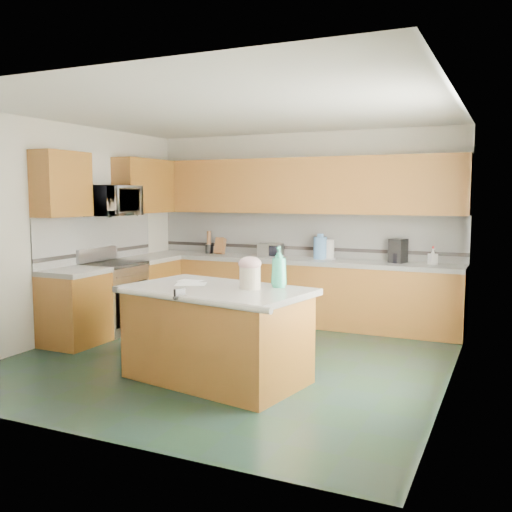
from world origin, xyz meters
The scene contains 52 objects.
floor centered at (0.00, 0.00, 0.00)m, with size 4.60×4.60×0.00m, color black.
ceiling centered at (0.00, 0.00, 2.70)m, with size 4.60×4.60×0.00m, color white.
wall_back centered at (0.00, 2.32, 1.35)m, with size 4.60×0.04×2.70m, color silver.
wall_front centered at (0.00, -2.32, 1.35)m, with size 4.60×0.04×2.70m, color silver.
wall_left centered at (-2.32, 0.00, 1.35)m, with size 0.04×4.60×2.70m, color silver.
wall_right centered at (2.32, 0.00, 1.35)m, with size 0.04×4.60×2.70m, color silver.
back_base_cab centered at (0.00, 2.00, 0.43)m, with size 4.60×0.60×0.86m, color #4A2B0B.
back_countertop centered at (0.00, 2.00, 0.89)m, with size 4.60×0.64×0.06m, color white.
back_upper_cab centered at (0.00, 2.13, 1.94)m, with size 4.60×0.33×0.78m, color #4A2B0B.
back_backsplash centered at (0.00, 2.29, 1.24)m, with size 4.60×0.02×0.63m, color silver.
back_accent_band centered at (0.00, 2.28, 1.04)m, with size 4.60×0.01×0.05m, color black.
left_base_cab_rear centered at (-2.00, 1.29, 0.43)m, with size 0.60×0.82×0.86m, color #4A2B0B.
left_counter_rear centered at (-2.00, 1.29, 0.89)m, with size 0.64×0.82×0.06m, color white.
left_base_cab_front centered at (-2.00, -0.24, 0.43)m, with size 0.60×0.72×0.86m, color #4A2B0B.
left_counter_front centered at (-2.00, -0.24, 0.89)m, with size 0.64×0.72×0.06m, color white.
left_backsplash centered at (-2.29, 0.55, 1.24)m, with size 0.02×2.30×0.63m, color silver.
left_accent_band centered at (-2.28, 0.55, 1.04)m, with size 0.01×2.30×0.05m, color black.
left_upper_cab_rear centered at (-2.13, 1.42, 1.94)m, with size 0.33×1.09×0.78m, color #4A2B0B.
left_upper_cab_front centered at (-2.13, -0.24, 1.94)m, with size 0.33×0.72×0.78m, color #4A2B0B.
range_body centered at (-2.00, 0.50, 0.44)m, with size 0.60×0.76×0.88m, color #B7B7BC.
range_oven_door centered at (-1.71, 0.50, 0.40)m, with size 0.02×0.68×0.55m, color black.
range_cooktop centered at (-2.00, 0.50, 0.90)m, with size 0.62×0.78×0.04m, color black.
range_handle centered at (-1.68, 0.50, 0.78)m, with size 0.02×0.02×0.66m, color #B7B7BC.
range_backguard centered at (-2.26, 0.50, 1.02)m, with size 0.06×0.76×0.18m, color #B7B7BC.
microwave centered at (-2.00, 0.50, 1.73)m, with size 0.73×0.50×0.41m, color #B7B7BC.
island_base centered at (0.21, -0.71, 0.43)m, with size 1.67×0.95×0.86m, color #4A2B0B.
island_top centered at (0.21, -0.71, 0.89)m, with size 1.77×1.05×0.06m, color white.
island_bullnose centered at (0.21, -1.24, 0.89)m, with size 0.06×0.06×1.77m, color white.
treat_jar centered at (0.54, -0.65, 1.02)m, with size 0.20×0.20×0.21m, color beige.
treat_jar_lid centered at (0.54, -0.65, 1.16)m, with size 0.22×0.22×0.14m, color beige.
treat_jar_knob centered at (0.54, -0.65, 1.21)m, with size 0.02×0.02×0.07m, color tan.
treat_jar_knob_end_l centered at (0.51, -0.65, 1.21)m, with size 0.04×0.04×0.04m, color tan.
treat_jar_knob_end_r centered at (0.58, -0.65, 1.21)m, with size 0.04×0.04×0.04m, color tan.
soap_bottle_island centered at (0.76, -0.44, 1.12)m, with size 0.15×0.15×0.40m, color teal.
paper_sheet_a centered at (-0.12, -0.64, 0.92)m, with size 0.30×0.23×0.00m, color white.
paper_sheet_b centered at (-0.24, -0.46, 0.92)m, with size 0.24×0.18×0.00m, color white.
clamp_body centered at (0.11, -1.22, 0.93)m, with size 0.03×0.11×0.09m, color black.
clamp_handle centered at (0.11, -1.28, 0.91)m, with size 0.02×0.02×0.07m, color black.
knife_block centered at (-1.22, 2.05, 1.04)m, with size 0.13×0.11×0.25m, color #472814.
utensil_crock centered at (-1.43, 2.08, 0.99)m, with size 0.11×0.11×0.14m, color black.
utensil_bundle centered at (-1.43, 2.08, 1.16)m, with size 0.07×0.07×0.20m, color #472814.
toaster_oven centered at (-0.40, 2.05, 1.02)m, with size 0.33×0.23×0.19m, color #B7B7BC.
toaster_oven_door centered at (-0.40, 1.94, 1.02)m, with size 0.29×0.01×0.15m, color black.
paper_towel centered at (0.48, 2.10, 1.06)m, with size 0.12×0.12×0.27m, color white.
paper_towel_base centered at (0.48, 2.10, 0.93)m, with size 0.18×0.18×0.01m, color #B7B7BC.
water_jug centered at (0.35, 2.06, 1.08)m, with size 0.19×0.19×0.31m, color #5A8FCD.
water_jug_neck centered at (0.35, 2.06, 1.25)m, with size 0.09×0.09×0.04m, color #5A8FCD.
coffee_maker centered at (1.42, 2.08, 1.08)m, with size 0.19×0.20×0.32m, color black.
coffee_carafe centered at (1.42, 2.03, 0.99)m, with size 0.13×0.13×0.13m, color black.
soap_bottle_back centered at (1.87, 2.05, 1.02)m, with size 0.09×0.10×0.21m, color white.
soap_back_cap centered at (1.87, 2.05, 1.14)m, with size 0.02×0.02×0.03m, color red.
window_light_proxy centered at (2.29, -0.20, 1.50)m, with size 0.02×1.40×1.10m, color white.
Camera 1 is at (2.83, -5.51, 1.81)m, focal length 40.00 mm.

